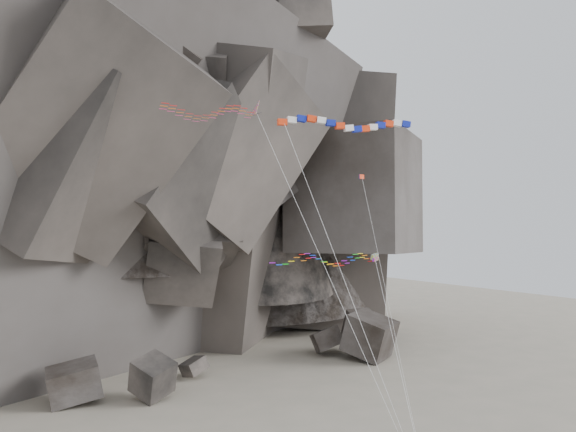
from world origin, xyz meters
TOP-DOWN VIEW (x-y plane):
  - headland at (0.00, 70.00)m, footprint 110.00×70.00m
  - boulder_field at (0.37, 32.41)m, footprint 74.99×16.79m
  - delta_kite at (-8.33, 2.72)m, footprint 15.21×13.49m
  - banner_kite at (1.94, -2.30)m, footprint 10.96×10.36m
  - parafoil_kite at (2.89, 2.30)m, footprint 11.90×12.91m
  - pennant_kite at (5.09, -2.04)m, footprint 3.08×10.33m

SIDE VIEW (x-z plane):
  - boulder_field at x=0.37m, z-range -1.78..6.49m
  - parafoil_kite at x=2.89m, z-range 9.77..27.16m
  - pennant_kite at x=5.09m, z-range 8.74..33.17m
  - banner_kite at x=1.94m, z-range 15.30..44.12m
  - delta_kite at x=-8.33m, z-range 15.35..45.72m
  - headland at x=0.00m, z-range 0.00..84.00m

